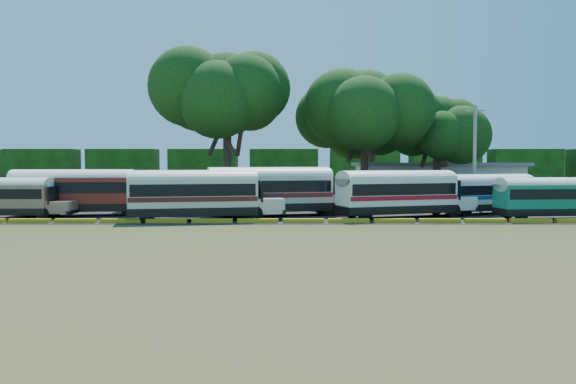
{
  "coord_description": "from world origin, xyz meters",
  "views": [
    {
      "loc": [
        0.4,
        -35.76,
        3.98
      ],
      "look_at": [
        0.5,
        6.0,
        1.8
      ],
      "focal_mm": 35.0,
      "sensor_mm": 36.0,
      "label": 1
    }
  ],
  "objects_px": {
    "bus_red": "(77,189)",
    "bus_beige": "(2,195)",
    "tree_west": "(227,95)",
    "bus_cream_west": "(197,192)",
    "bus_teal": "(553,195)",
    "bus_white_red": "(399,191)"
  },
  "relations": [
    {
      "from": "bus_red",
      "to": "bus_teal",
      "type": "xyz_separation_m",
      "value": [
        34.32,
        -2.7,
        -0.3
      ]
    },
    {
      "from": "bus_cream_west",
      "to": "bus_teal",
      "type": "xyz_separation_m",
      "value": [
        24.85,
        0.74,
        -0.27
      ]
    },
    {
      "from": "bus_white_red",
      "to": "bus_teal",
      "type": "bearing_deg",
      "value": -24.17
    },
    {
      "from": "tree_west",
      "to": "bus_beige",
      "type": "bearing_deg",
      "value": -136.27
    },
    {
      "from": "bus_white_red",
      "to": "bus_teal",
      "type": "xyz_separation_m",
      "value": [
        10.56,
        -1.1,
        -0.24
      ]
    },
    {
      "from": "bus_beige",
      "to": "bus_red",
      "type": "distance_m",
      "value": 5.02
    },
    {
      "from": "bus_cream_west",
      "to": "tree_west",
      "type": "xyz_separation_m",
      "value": [
        0.52,
        15.17,
        8.48
      ]
    },
    {
      "from": "bus_red",
      "to": "bus_beige",
      "type": "bearing_deg",
      "value": -162.43
    },
    {
      "from": "bus_cream_west",
      "to": "bus_teal",
      "type": "height_order",
      "value": "bus_cream_west"
    },
    {
      "from": "bus_cream_west",
      "to": "bus_teal",
      "type": "bearing_deg",
      "value": -9.44
    },
    {
      "from": "bus_beige",
      "to": "bus_cream_west",
      "type": "height_order",
      "value": "bus_cream_west"
    },
    {
      "from": "bus_white_red",
      "to": "bus_teal",
      "type": "relative_size",
      "value": 1.17
    },
    {
      "from": "bus_teal",
      "to": "tree_west",
      "type": "height_order",
      "value": "tree_west"
    },
    {
      "from": "bus_red",
      "to": "bus_cream_west",
      "type": "distance_m",
      "value": 10.08
    },
    {
      "from": "bus_cream_west",
      "to": "tree_west",
      "type": "height_order",
      "value": "tree_west"
    },
    {
      "from": "bus_cream_west",
      "to": "tree_west",
      "type": "distance_m",
      "value": 17.38
    },
    {
      "from": "bus_beige",
      "to": "tree_west",
      "type": "height_order",
      "value": "tree_west"
    },
    {
      "from": "bus_red",
      "to": "bus_teal",
      "type": "relative_size",
      "value": 1.18
    },
    {
      "from": "bus_red",
      "to": "tree_west",
      "type": "relative_size",
      "value": 0.75
    },
    {
      "from": "bus_teal",
      "to": "bus_white_red",
      "type": "bearing_deg",
      "value": 168.21
    },
    {
      "from": "bus_teal",
      "to": "bus_cream_west",
      "type": "bearing_deg",
      "value": 175.86
    },
    {
      "from": "bus_beige",
      "to": "bus_white_red",
      "type": "xyz_separation_m",
      "value": [
        28.29,
        0.55,
        0.26
      ]
    }
  ]
}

